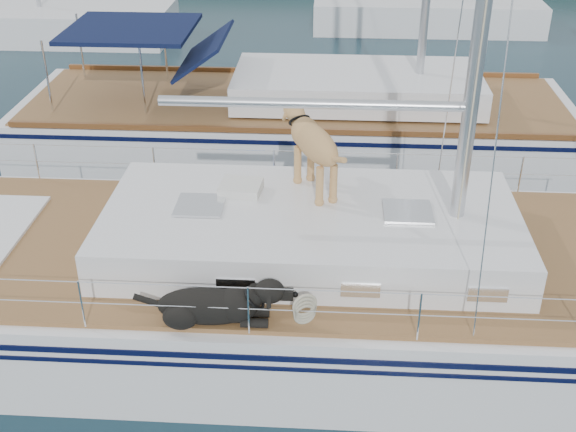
{
  "coord_description": "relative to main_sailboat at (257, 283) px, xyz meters",
  "views": [
    {
      "loc": [
        1.0,
        -7.89,
        6.15
      ],
      "look_at": [
        0.5,
        0.2,
        1.6
      ],
      "focal_mm": 45.0,
      "sensor_mm": 36.0,
      "label": 1
    }
  ],
  "objects": [
    {
      "name": "ground",
      "position": [
        -0.1,
        0.0,
        -0.68
      ],
      "size": [
        120.0,
        120.0,
        0.0
      ],
      "primitive_type": "plane",
      "color": "black",
      "rests_on": "ground"
    },
    {
      "name": "main_sailboat",
      "position": [
        0.0,
        0.0,
        0.0
      ],
      "size": [
        12.0,
        3.8,
        14.01
      ],
      "color": "white",
      "rests_on": "ground"
    },
    {
      "name": "neighbor_sailboat",
      "position": [
        0.33,
        5.79,
        -0.06
      ],
      "size": [
        11.0,
        3.5,
        13.3
      ],
      "color": "white",
      "rests_on": "ground"
    },
    {
      "name": "bg_boat_west",
      "position": [
        -8.1,
        14.0,
        -0.24
      ],
      "size": [
        8.0,
        3.0,
        11.65
      ],
      "color": "white",
      "rests_on": "ground"
    },
    {
      "name": "bg_boat_center",
      "position": [
        3.9,
        16.0,
        -0.23
      ],
      "size": [
        7.2,
        3.0,
        11.65
      ],
      "color": "white",
      "rests_on": "ground"
    }
  ]
}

